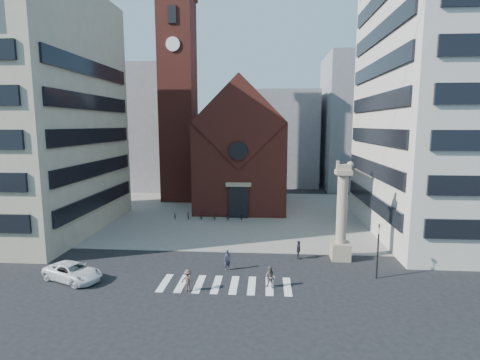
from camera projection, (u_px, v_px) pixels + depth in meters
The scene contains 23 objects.
ground at pixel (223, 269), 30.56m from camera, with size 120.00×120.00×0.00m, color black.
piazza at pixel (240, 214), 49.30m from camera, with size 46.00×30.00×0.05m, color gray.
zebra_crossing at pixel (225, 285), 27.56m from camera, with size 10.20×3.20×0.01m, color white, non-canonical shape.
church at pixel (243, 150), 54.09m from camera, with size 12.00×16.65×18.00m.
campanile at pixel (178, 98), 56.59m from camera, with size 5.50×5.50×31.20m.
building_left at pixel (12, 112), 40.25m from camera, with size 18.00×20.00×26.00m, color tan.
building_right at pixel (468, 82), 38.32m from camera, with size 18.00×22.00×32.00m, color beige.
bg_block_left at pixel (141, 128), 69.85m from camera, with size 16.00×14.00×22.00m, color gray.
bg_block_mid at pixel (280, 138), 73.20m from camera, with size 14.00×12.00×18.00m, color gray.
bg_block_right at pixel (368, 123), 68.65m from camera, with size 16.00×14.00×24.00m, color gray.
lion_column at pixel (342, 221), 32.29m from camera, with size 1.63×1.60×8.68m.
traffic_light at pixel (378, 250), 28.38m from camera, with size 0.13×0.16×4.30m.
white_car at pixel (73, 272), 28.26m from camera, with size 2.19×4.74×1.32m, color silver.
pedestrian_0 at pixel (227, 260), 30.24m from camera, with size 0.62×0.40×1.69m, color #353246.
pedestrian_1 at pixel (270, 277), 26.92m from camera, with size 0.78×0.61×1.60m, color #5E514B.
pedestrian_2 at pixel (298, 250), 32.74m from camera, with size 0.98×0.41×1.67m, color #27292F.
pedestrian_3 at pixel (188, 280), 26.42m from camera, with size 1.03×0.59×1.59m, color #503C35.
scooter_0 at pixel (175, 216), 46.58m from camera, with size 0.55×1.56×0.82m, color black.
scooter_1 at pixel (188, 215), 46.45m from camera, with size 0.43×1.52×0.91m, color black.
scooter_2 at pixel (201, 216), 46.34m from camera, with size 0.55×1.56×0.82m, color black.
scooter_3 at pixel (214, 216), 46.21m from camera, with size 0.43×1.52×0.91m, color black.
scooter_4 at pixel (228, 217), 46.10m from camera, with size 0.55×1.56×0.82m, color black.
scooter_5 at pixel (241, 216), 45.98m from camera, with size 0.43×1.52×0.91m, color black.
Camera 1 is at (3.54, -28.98, 11.69)m, focal length 28.00 mm.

